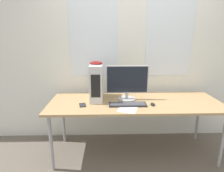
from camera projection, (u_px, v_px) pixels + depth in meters
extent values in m
plane|color=#665B51|center=(138.00, 172.00, 2.25)|extent=(14.00, 14.00, 0.00)
cube|color=silver|center=(131.00, 52.00, 2.79)|extent=(8.00, 0.06, 2.70)
cube|color=white|center=(94.00, 39.00, 2.69)|extent=(0.68, 0.01, 1.08)
cube|color=white|center=(169.00, 39.00, 2.72)|extent=(0.68, 0.01, 1.08)
cube|color=tan|center=(135.00, 102.00, 2.44)|extent=(2.22, 0.80, 0.03)
cylinder|color=#99999E|center=(51.00, 143.00, 2.20)|extent=(0.04, 0.04, 0.73)
cylinder|color=#99999E|center=(223.00, 141.00, 2.26)|extent=(0.04, 0.04, 0.73)
cylinder|color=#99999E|center=(63.00, 119.00, 2.82)|extent=(0.04, 0.04, 0.73)
cylinder|color=#99999E|center=(198.00, 118.00, 2.88)|extent=(0.04, 0.04, 0.73)
cube|color=silver|center=(97.00, 82.00, 2.48)|extent=(0.16, 0.44, 0.47)
cube|color=black|center=(96.00, 86.00, 2.26)|extent=(0.11, 0.00, 0.28)
torus|color=maroon|center=(96.00, 63.00, 2.41)|extent=(0.17, 0.17, 0.03)
cylinder|color=#B7B7BC|center=(127.00, 99.00, 2.51)|extent=(0.24, 0.24, 0.02)
cylinder|color=#B7B7BC|center=(127.00, 95.00, 2.50)|extent=(0.04, 0.04, 0.09)
cube|color=#B7B7BC|center=(127.00, 79.00, 2.44)|extent=(0.55, 0.03, 0.36)
cube|color=black|center=(127.00, 80.00, 2.43)|extent=(0.53, 0.00, 0.34)
cube|color=#28282D|center=(128.00, 104.00, 2.30)|extent=(0.46, 0.15, 0.02)
cube|color=#47474C|center=(128.00, 104.00, 2.30)|extent=(0.42, 0.13, 0.00)
ellipsoid|color=black|center=(153.00, 104.00, 2.30)|extent=(0.05, 0.09, 0.02)
cube|color=#232328|center=(83.00, 105.00, 2.30)|extent=(0.10, 0.15, 0.01)
cube|color=white|center=(128.00, 108.00, 2.22)|extent=(0.29, 0.35, 0.00)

